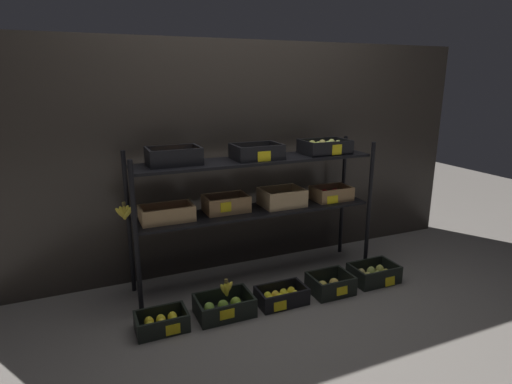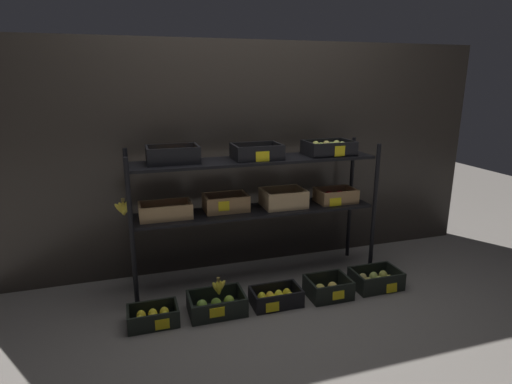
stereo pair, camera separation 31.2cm
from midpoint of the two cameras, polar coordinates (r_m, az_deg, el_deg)
name	(u,v)px [view 1 (the left image)]	position (r m, az deg, el deg)	size (l,w,h in m)	color
ground_plane	(256,278)	(3.37, -2.70, -11.68)	(10.00, 10.00, 0.00)	#605B56
storefront_wall	(237,157)	(3.43, -5.16, 4.72)	(4.22, 0.12, 1.81)	#2D2823
display_rack	(255,184)	(3.11, -3.06, 1.00)	(1.94, 0.40, 1.07)	black
crate_ground_lemon	(162,323)	(2.84, -15.93, -16.80)	(0.32, 0.21, 0.12)	black
crate_ground_apple_green	(224,307)	(2.91, -7.49, -15.37)	(0.37, 0.26, 0.13)	black
crate_ground_center_lemon	(281,297)	(3.01, 0.43, -14.12)	(0.34, 0.21, 0.12)	black
crate_ground_apple_gold	(331,286)	(3.17, 7.27, -12.57)	(0.30, 0.25, 0.14)	black
crate_ground_pear	(374,274)	(3.39, 13.15, -10.91)	(0.35, 0.25, 0.14)	black
banana_bunch_loose	(226,289)	(2.85, -7.26, -12.99)	(0.11, 0.05, 0.12)	brown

